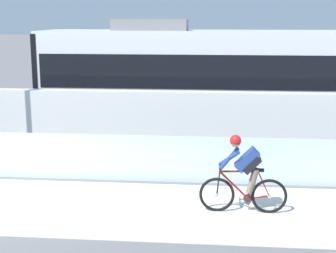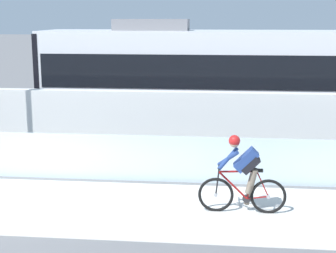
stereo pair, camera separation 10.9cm
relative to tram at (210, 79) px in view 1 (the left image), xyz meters
name	(u,v)px [view 1 (the left image)]	position (x,y,z in m)	size (l,w,h in m)	color
ground_plane	(9,204)	(-4.13, -6.85, -1.89)	(200.00, 200.00, 0.00)	slate
bike_path_deck	(9,204)	(-4.13, -6.85, -1.89)	(32.00, 3.20, 0.01)	silver
glass_parapet	(37,156)	(-4.13, -5.00, -1.33)	(32.00, 0.05, 1.12)	silver
concrete_barrier_wall	(58,125)	(-4.13, -3.20, -0.93)	(32.00, 0.36, 1.93)	silver
tram_rail_near	(83,138)	(-4.13, -0.72, -1.89)	(32.00, 0.08, 0.01)	#595654
tram_rail_far	(93,129)	(-4.13, 0.72, -1.89)	(32.00, 0.08, 0.01)	#595654
tram	(210,79)	(0.00, 0.00, 0.00)	(11.06, 2.54, 3.81)	silver
cyclist_on_bike	(244,175)	(0.79, -6.85, -1.11)	(1.77, 0.58, 1.61)	black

